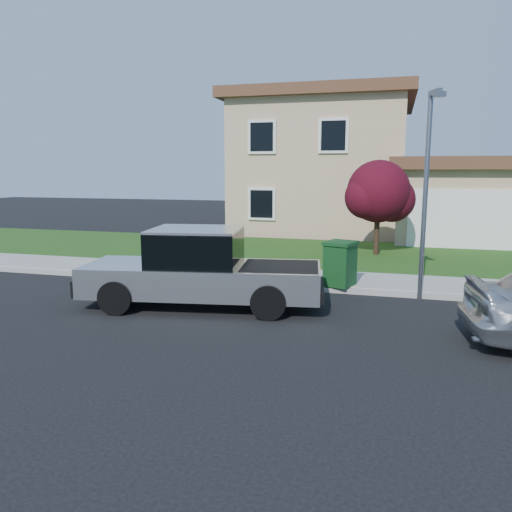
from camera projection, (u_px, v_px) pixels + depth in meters
The scene contains 10 objects.
ground at pixel (212, 317), 10.75m from camera, with size 80.00×80.00×0.00m, color black.
curb at pixel (286, 287), 13.23m from camera, with size 40.00×0.20×0.12m, color gray.
sidewalk at pixel (294, 278), 14.27m from camera, with size 40.00×2.00×0.15m, color gray.
lawn at pixel (318, 254), 18.55m from camera, with size 40.00×7.00×0.10m, color #194213.
house at pixel (348, 169), 25.43m from camera, with size 14.00×11.30×6.85m.
pickup_truck at pixel (201, 270), 11.45m from camera, with size 5.74×2.68×1.82m.
woman at pixel (183, 262), 12.91m from camera, with size 0.63×0.52×1.62m.
ornamental_tree at pixel (379, 194), 17.77m from camera, with size 2.47×2.23×3.39m.
trash_bin at pixel (340, 263), 12.94m from camera, with size 0.92×0.99×1.16m.
street_lamp at pixel (427, 184), 11.68m from camera, with size 0.36×0.64×4.90m.
Camera 1 is at (3.69, -9.74, 3.11)m, focal length 35.00 mm.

